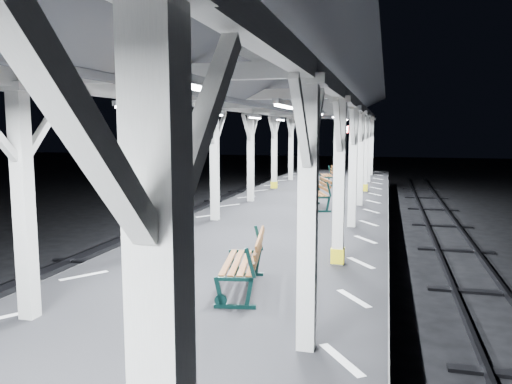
% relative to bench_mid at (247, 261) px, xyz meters
% --- Properties ---
extents(ground, '(120.00, 120.00, 0.00)m').
position_rel_bench_mid_xyz_m(ground, '(-0.69, 0.05, -1.51)').
color(ground, black).
rests_on(ground, ground).
extents(platform, '(6.00, 50.00, 1.00)m').
position_rel_bench_mid_xyz_m(platform, '(-0.69, 0.05, -1.01)').
color(platform, black).
rests_on(platform, ground).
extents(hazard_stripes_left, '(1.00, 48.00, 0.01)m').
position_rel_bench_mid_xyz_m(hazard_stripes_left, '(-3.14, 0.05, -0.51)').
color(hazard_stripes_left, silver).
rests_on(hazard_stripes_left, platform).
extents(hazard_stripes_right, '(1.00, 48.00, 0.01)m').
position_rel_bench_mid_xyz_m(hazard_stripes_right, '(1.76, 0.05, -0.51)').
color(hazard_stripes_right, silver).
rests_on(hazard_stripes_right, platform).
extents(canopy, '(5.40, 49.00, 4.65)m').
position_rel_bench_mid_xyz_m(canopy, '(-0.69, 0.03, 3.05)').
color(canopy, silver).
rests_on(canopy, platform).
extents(bench_mid, '(0.96, 1.86, 0.96)m').
position_rel_bench_mid_xyz_m(bench_mid, '(0.00, 0.00, 0.00)').
color(bench_mid, black).
rests_on(bench_mid, platform).
extents(bench_far, '(1.26, 1.99, 1.01)m').
position_rel_bench_mid_xyz_m(bench_far, '(-0.01, 9.08, 0.03)').
color(bench_far, black).
rests_on(bench_far, platform).
extents(bench_extra, '(0.97, 1.75, 0.90)m').
position_rel_bench_mid_xyz_m(bench_extra, '(-0.49, 16.37, -0.03)').
color(bench_extra, black).
rests_on(bench_extra, platform).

